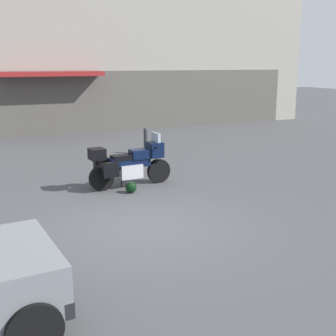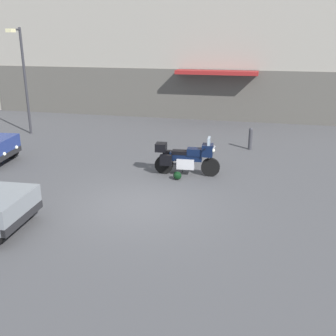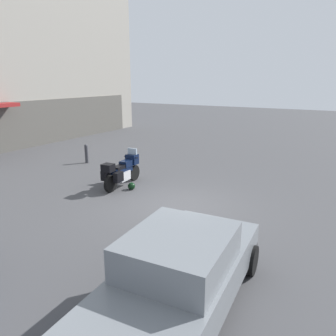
% 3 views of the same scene
% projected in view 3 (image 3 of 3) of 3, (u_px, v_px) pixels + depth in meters
% --- Properties ---
extents(ground_plane, '(80.00, 80.00, 0.00)m').
position_uv_depth(ground_plane, '(178.00, 207.00, 10.61)').
color(ground_plane, '#424244').
extents(motorcycle, '(2.26, 0.78, 1.36)m').
position_uv_depth(motorcycle, '(122.00, 171.00, 12.51)').
color(motorcycle, black).
rests_on(motorcycle, ground).
extents(helmet, '(0.28, 0.28, 0.28)m').
position_uv_depth(helmet, '(131.00, 186.00, 12.22)').
color(helmet, black).
rests_on(helmet, ground).
extents(car_sedan_far, '(4.65, 2.15, 1.56)m').
position_uv_depth(car_sedan_far, '(179.00, 275.00, 5.55)').
color(car_sedan_far, slate).
rests_on(car_sedan_far, ground).
extents(bollard_curbside, '(0.16, 0.16, 0.94)m').
position_uv_depth(bollard_curbside, '(86.00, 153.00, 16.06)').
color(bollard_curbside, '#333338').
rests_on(bollard_curbside, ground).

